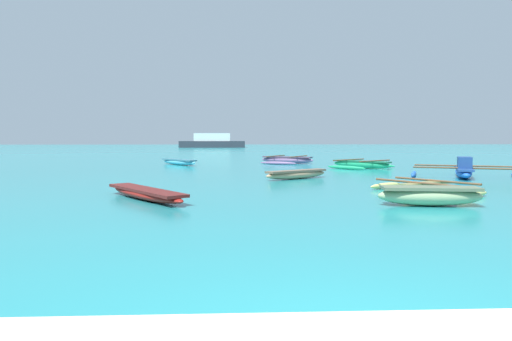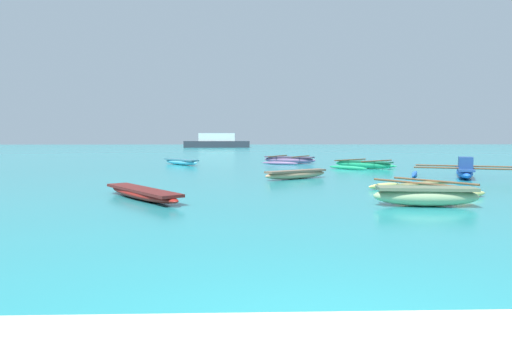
% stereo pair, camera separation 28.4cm
% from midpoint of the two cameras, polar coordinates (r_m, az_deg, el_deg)
% --- Properties ---
extents(moored_boat_0, '(2.73, 3.30, 0.36)m').
position_cam_midpoint_polar(moored_boat_0, '(29.53, -9.09, 1.10)').
color(moored_boat_0, '#51B8D8').
rests_on(moored_boat_0, ground_plane).
extents(moored_boat_1, '(5.01, 4.17, 0.91)m').
position_cam_midpoint_polar(moored_boat_1, '(21.72, 24.98, -0.04)').
color(moored_boat_1, blue).
rests_on(moored_boat_1, ground_plane).
extents(moored_boat_2, '(2.66, 1.07, 0.49)m').
position_cam_midpoint_polar(moored_boat_2, '(12.29, 21.08, -2.94)').
color(moored_boat_2, '#96B380').
rests_on(moored_boat_2, ground_plane).
extents(moored_boat_3, '(3.09, 3.56, 0.39)m').
position_cam_midpoint_polar(moored_boat_3, '(15.17, 20.71, -1.99)').
color(moored_boat_3, '#DCD977').
rests_on(moored_boat_3, ground_plane).
extents(moored_boat_4, '(4.01, 3.93, 0.48)m').
position_cam_midpoint_polar(moored_boat_4, '(26.65, 13.56, 0.75)').
color(moored_boat_4, '#21A96C').
rests_on(moored_boat_4, ground_plane).
extents(moored_boat_5, '(3.79, 4.02, 0.53)m').
position_cam_midpoint_polar(moored_boat_5, '(30.82, 4.43, 1.33)').
color(moored_boat_5, gray).
rests_on(moored_boat_5, ground_plane).
extents(moored_boat_6, '(2.97, 3.76, 0.30)m').
position_cam_midpoint_polar(moored_boat_6, '(13.18, -13.46, -2.75)').
color(moored_boat_6, maroon).
rests_on(moored_boat_6, ground_plane).
extents(moored_boat_7, '(3.00, 2.33, 0.37)m').
position_cam_midpoint_polar(moored_boat_7, '(19.18, 5.47, -0.44)').
color(moored_boat_7, tan).
rests_on(moored_boat_7, ground_plane).
extents(distant_ferry, '(11.77, 2.59, 2.59)m').
position_cam_midpoint_polar(distant_ferry, '(82.80, -4.80, 3.60)').
color(distant_ferry, '#2D333D').
rests_on(distant_ferry, ground_plane).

